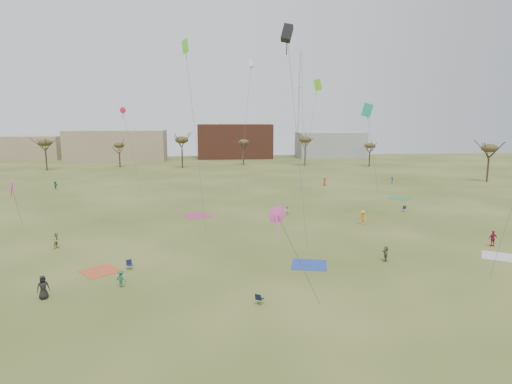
{
  "coord_description": "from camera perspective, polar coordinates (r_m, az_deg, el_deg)",
  "views": [
    {
      "loc": [
        -5.56,
        -34.71,
        13.4
      ],
      "look_at": [
        0.0,
        12.0,
        5.5
      ],
      "focal_mm": 30.06,
      "sensor_mm": 36.0,
      "label": 1
    }
  ],
  "objects": [
    {
      "name": "spectator_fore_c",
      "position": [
        43.33,
        16.88,
        -7.84
      ],
      "size": [
        0.7,
        1.48,
        1.53
      ],
      "primitive_type": "imported",
      "rotation": [
        0.0,
        0.0,
        4.53
      ],
      "color": "#645C47",
      "rests_on": "ground"
    },
    {
      "name": "blanket_blue",
      "position": [
        41.04,
        7.1,
        -9.6
      ],
      "size": [
        3.95,
        3.95,
        0.03
      ],
      "primitive_type": "cube",
      "rotation": [
        0.0,
        0.0,
        1.3
      ],
      "color": "#24409D",
      "rests_on": "ground"
    },
    {
      "name": "building_brick",
      "position": [
        155.24,
        -2.9,
        6.79
      ],
      "size": [
        26.0,
        16.0,
        12.0
      ],
      "primitive_type": "cube",
      "color": "brown",
      "rests_on": "ground"
    },
    {
      "name": "radio_tower",
      "position": [
        163.72,
        5.88,
        11.52
      ],
      "size": [
        1.51,
        1.72,
        41.0
      ],
      "color": "#9EA3A8",
      "rests_on": "ground"
    },
    {
      "name": "flyer_far_c",
      "position": [
        95.36,
        17.64,
        1.48
      ],
      "size": [
        1.02,
        1.15,
        1.54
      ],
      "primitive_type": "imported",
      "rotation": [
        0.0,
        0.0,
        4.15
      ],
      "color": "navy",
      "rests_on": "ground"
    },
    {
      "name": "kites_aloft",
      "position": [
        54.37,
        0.19,
        15.38
      ],
      "size": [
        56.32,
        49.42,
        22.8
      ],
      "color": "yellow",
      "rests_on": "ground"
    },
    {
      "name": "flyer_far_a",
      "position": [
        92.82,
        -25.13,
        0.83
      ],
      "size": [
        1.33,
        1.46,
        1.62
      ],
      "primitive_type": "imported",
      "rotation": [
        0.0,
        0.0,
        2.27
      ],
      "color": "#297C4C",
      "rests_on": "ground"
    },
    {
      "name": "building_grey",
      "position": [
        159.61,
        9.86,
        6.2
      ],
      "size": [
        24.0,
        12.0,
        9.0
      ],
      "primitive_type": "cube",
      "color": "gray",
      "rests_on": "ground"
    },
    {
      "name": "flyer_near_center",
      "position": [
        37.12,
        -17.51,
        -10.92
      ],
      "size": [
        1.06,
        0.92,
        1.42
      ],
      "primitive_type": "imported",
      "rotation": [
        0.0,
        0.0,
        2.61
      ],
      "color": "#216443",
      "rests_on": "ground"
    },
    {
      "name": "camp_chair_right",
      "position": [
        67.25,
        19.08,
        -2.27
      ],
      "size": [
        0.74,
        0.74,
        0.87
      ],
      "rotation": [
        0.0,
        0.0,
        5.52
      ],
      "color": "#15213A",
      "rests_on": "ground"
    },
    {
      "name": "camp_chair_center",
      "position": [
        32.52,
        0.47,
        -14.3
      ],
      "size": [
        0.73,
        0.74,
        0.87
      ],
      "rotation": [
        0.0,
        0.0,
        2.49
      ],
      "color": "#121A33",
      "rests_on": "ground"
    },
    {
      "name": "blanket_red",
      "position": [
        41.49,
        -20.04,
        -9.9
      ],
      "size": [
        4.16,
        4.16,
        0.03
      ],
      "primitive_type": "cube",
      "rotation": [
        0.0,
        0.0,
        2.23
      ],
      "color": "#C34E27",
      "rests_on": "ground"
    },
    {
      "name": "spectator_fore_a",
      "position": [
        52.75,
        29.0,
        -5.44
      ],
      "size": [
        1.02,
        0.46,
        1.71
      ],
      "primitive_type": "imported",
      "rotation": [
        0.0,
        0.0,
        3.1
      ],
      "color": "maroon",
      "rests_on": "ground"
    },
    {
      "name": "ground",
      "position": [
        37.62,
        2.2,
        -11.34
      ],
      "size": [
        260.0,
        260.0,
        0.0
      ],
      "primitive_type": "plane",
      "color": "#374916",
      "rests_on": "ground"
    },
    {
      "name": "building_tan",
      "position": [
        152.81,
        -17.99,
        5.92
      ],
      "size": [
        32.0,
        14.0,
        10.0
      ],
      "primitive_type": "cube",
      "color": "#937F60",
      "rests_on": "ground"
    },
    {
      "name": "spectator_fore_b",
      "position": [
        50.15,
        -24.97,
        -5.85
      ],
      "size": [
        0.97,
        1.06,
        1.75
      ],
      "primitive_type": "imported",
      "rotation": [
        0.0,
        0.0,
        1.1
      ],
      "color": "#979260",
      "rests_on": "ground"
    },
    {
      "name": "blanket_plum",
      "position": [
        61.42,
        -7.91,
        -3.16
      ],
      "size": [
        4.52,
        4.52,
        0.03
      ],
      "primitive_type": "cube",
      "rotation": [
        0.0,
        0.0,
        1.96
      ],
      "color": "#AC3467",
      "rests_on": "ground"
    },
    {
      "name": "spectator_mid_e",
      "position": [
        61.13,
        4.17,
        -2.47
      ],
      "size": [
        0.87,
        0.88,
        1.43
      ],
      "primitive_type": "imported",
      "rotation": [
        0.0,
        0.0,
        5.44
      ],
      "color": "silver",
      "rests_on": "ground"
    },
    {
      "name": "flyer_mid_a",
      "position": [
        36.88,
        -26.47,
        -11.29
      ],
      "size": [
        1.06,
        0.91,
        1.84
      ],
      "primitive_type": "imported",
      "rotation": [
        0.0,
        0.0,
        0.44
      ],
      "color": "black",
      "rests_on": "ground"
    },
    {
      "name": "building_tan_west",
      "position": [
        167.86,
        -27.64,
        5.24
      ],
      "size": [
        20.0,
        12.0,
        8.0
      ],
      "primitive_type": "cube",
      "color": "#937F60",
      "rests_on": "ground"
    },
    {
      "name": "flyer_mid_b",
      "position": [
        57.35,
        14.02,
        -3.3
      ],
      "size": [
        1.07,
        1.38,
        1.88
      ],
      "primitive_type": "imported",
      "rotation": [
        0.0,
        0.0,
        5.06
      ],
      "color": "gold",
      "rests_on": "ground"
    },
    {
      "name": "blanket_olive",
      "position": [
        78.24,
        18.56,
        -0.83
      ],
      "size": [
        4.66,
        4.66,
        0.03
      ],
      "primitive_type": "cube",
      "rotation": [
        0.0,
        0.0,
        0.86
      ],
      "color": "#2D7C4D",
      "rests_on": "ground"
    },
    {
      "name": "tree_line",
      "position": [
        114.04,
        -5.45,
        6.32
      ],
      "size": [
        117.44,
        49.32,
        8.91
      ],
      "color": "#3A2B1E",
      "rests_on": "ground"
    },
    {
      "name": "flyer_far_b",
      "position": [
        89.78,
        9.11,
        1.37
      ],
      "size": [
        0.8,
        0.96,
        1.67
      ],
      "primitive_type": "imported",
      "rotation": [
        0.0,
        0.0,
        1.19
      ],
      "color": "#C14221",
      "rests_on": "ground"
    },
    {
      "name": "blanket_cream",
      "position": [
        49.4,
        29.59,
        -7.48
      ],
      "size": [
        4.2,
        4.2,
        0.03
      ],
      "primitive_type": "cube",
      "rotation": [
        0.0,
        0.0,
        0.96
      ],
      "color": "beige",
      "rests_on": "ground"
    },
    {
      "name": "camp_chair_left",
      "position": [
        41.13,
        -16.46,
        -9.5
      ],
      "size": [
        0.68,
        0.7,
        0.87
      ],
      "rotation": [
        0.0,
        0.0,
        0.43
      ],
      "color": "#15183C",
      "rests_on": "ground"
    }
  ]
}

